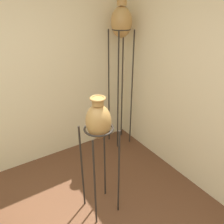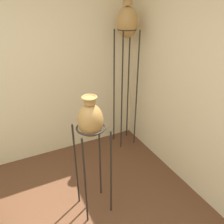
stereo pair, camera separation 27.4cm
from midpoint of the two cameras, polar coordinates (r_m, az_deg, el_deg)
The scene contains 2 objects.
vase_stand_tall at distance 3.14m, azimuth 6.63°, elevation 21.08°, with size 0.28×0.28×2.19m.
vase_stand_medium at distance 2.06m, azimuth -1.80°, elevation -3.23°, with size 0.30×0.30×1.38m.
Camera 2 is at (0.25, -0.88, 2.13)m, focal length 35.00 mm.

